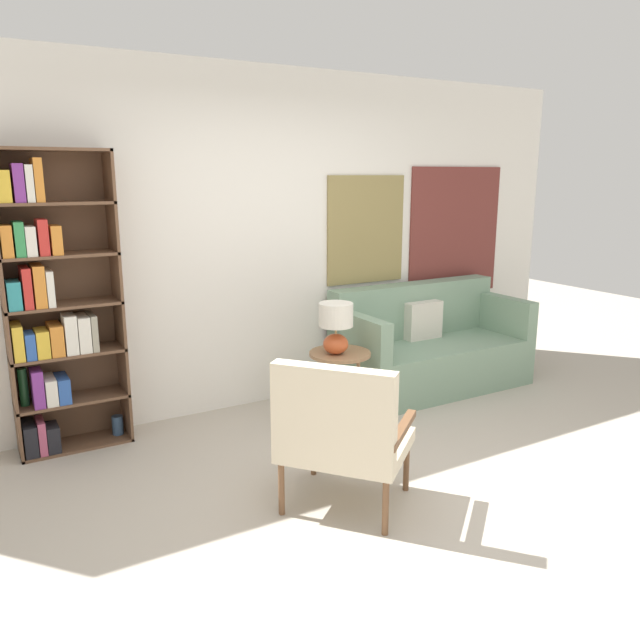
% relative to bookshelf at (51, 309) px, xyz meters
% --- Properties ---
extents(ground_plane, '(14.00, 14.00, 0.00)m').
position_rel_bookshelf_xyz_m(ground_plane, '(1.56, -1.84, -1.00)').
color(ground_plane, '#B2A899').
extents(wall_back, '(6.40, 0.08, 2.70)m').
position_rel_bookshelf_xyz_m(wall_back, '(1.63, 0.18, 0.35)').
color(wall_back, white).
rests_on(wall_back, ground_plane).
extents(bookshelf, '(0.74, 0.30, 2.04)m').
position_rel_bookshelf_xyz_m(bookshelf, '(0.00, 0.00, 0.00)').
color(bookshelf, brown).
rests_on(bookshelf, ground_plane).
extents(armchair, '(0.89, 0.90, 0.90)m').
position_rel_bookshelf_xyz_m(armchair, '(1.22, -1.70, -0.50)').
color(armchair, brown).
rests_on(armchair, ground_plane).
extents(couch, '(1.73, 0.80, 0.91)m').
position_rel_bookshelf_xyz_m(couch, '(3.07, -0.23, -0.66)').
color(couch, gray).
rests_on(couch, ground_plane).
extents(side_table, '(0.47, 0.47, 0.55)m').
position_rel_bookshelf_xyz_m(side_table, '(1.94, -0.54, -0.52)').
color(side_table, '#99704C').
rests_on(side_table, ground_plane).
extents(table_lamp, '(0.26, 0.26, 0.39)m').
position_rel_bookshelf_xyz_m(table_lamp, '(1.89, -0.56, -0.22)').
color(table_lamp, '#C65128').
rests_on(table_lamp, side_table).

